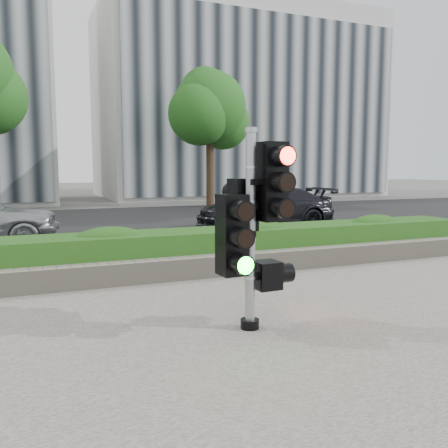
% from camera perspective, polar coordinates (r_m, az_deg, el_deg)
% --- Properties ---
extents(ground, '(120.00, 120.00, 0.00)m').
position_cam_1_polar(ground, '(6.01, 2.11, -10.54)').
color(ground, '#51514C').
rests_on(ground, ground).
extents(sidewalk, '(16.00, 11.00, 0.03)m').
position_cam_1_polar(sidewalk, '(4.03, 18.04, -19.59)').
color(sidewalk, '#9E9389').
rests_on(sidewalk, ground).
extents(road, '(60.00, 13.00, 0.02)m').
position_cam_1_polar(road, '(15.51, -13.49, -0.09)').
color(road, black).
rests_on(road, ground).
extents(curb, '(60.00, 0.25, 0.12)m').
position_cam_1_polar(curb, '(8.87, -6.43, -4.56)').
color(curb, gray).
rests_on(curb, ground).
extents(stone_wall, '(12.00, 0.32, 0.34)m').
position_cam_1_polar(stone_wall, '(7.68, -3.84, -5.23)').
color(stone_wall, gray).
rests_on(stone_wall, sidewalk).
extents(hedge, '(12.00, 1.00, 0.68)m').
position_cam_1_polar(hedge, '(8.25, -5.30, -3.20)').
color(hedge, '#398127').
rests_on(hedge, sidewalk).
extents(building_right, '(18.00, 10.00, 12.00)m').
position_cam_1_polar(building_right, '(33.33, 1.39, 13.91)').
color(building_right, '#B7B7B2').
rests_on(building_right, ground).
extents(tree_right, '(4.10, 3.58, 6.53)m').
position_cam_1_polar(tree_right, '(22.38, -1.80, 13.57)').
color(tree_right, black).
rests_on(tree_right, ground).
extents(traffic_signal, '(0.76, 0.57, 2.18)m').
position_cam_1_polar(traffic_signal, '(5.13, 3.32, 0.57)').
color(traffic_signal, black).
rests_on(traffic_signal, sidewalk).
extents(car_dark, '(4.23, 1.79, 1.22)m').
position_cam_1_polar(car_dark, '(14.21, 4.96, 1.98)').
color(car_dark, black).
rests_on(car_dark, road).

